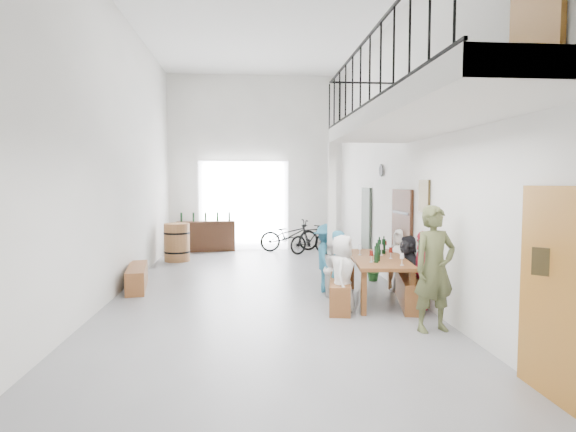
{
  "coord_description": "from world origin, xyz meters",
  "views": [
    {
      "loc": [
        -0.27,
        -9.35,
        2.13
      ],
      "look_at": [
        0.47,
        -0.5,
        1.51
      ],
      "focal_mm": 30.0,
      "sensor_mm": 36.0,
      "label": 1
    }
  ],
  "objects": [
    {
      "name": "tasting_table",
      "position": [
        2.07,
        -0.98,
        0.71
      ],
      "size": [
        1.17,
        2.32,
        0.79
      ],
      "rotation": [
        0.0,
        0.0,
        -0.12
      ],
      "color": "brown",
      "rests_on": "ground"
    },
    {
      "name": "counter_bottles",
      "position": [
        -1.57,
        5.62,
        1.07
      ],
      "size": [
        1.51,
        0.25,
        0.28
      ],
      "color": "black",
      "rests_on": "serving_counter"
    },
    {
      "name": "serving_counter",
      "position": [
        -1.58,
        5.65,
        0.47
      ],
      "size": [
        1.82,
        0.77,
        0.93
      ],
      "primitive_type": "cube",
      "rotation": [
        0.0,
        0.0,
        0.16
      ],
      "color": "#371B0D",
      "rests_on": "ground"
    },
    {
      "name": "guest_right_b",
      "position": [
        2.65,
        -0.86,
        0.59
      ],
      "size": [
        0.4,
        1.1,
        1.17
      ],
      "primitive_type": "imported",
      "rotation": [
        0.0,
        0.0,
        -1.52
      ],
      "color": "black",
      "rests_on": "ground"
    },
    {
      "name": "host_standing",
      "position": [
        2.38,
        -2.76,
        0.9
      ],
      "size": [
        0.74,
        0.58,
        1.81
      ],
      "primitive_type": "imported",
      "rotation": [
        0.0,
        0.0,
        0.24
      ],
      "color": "#4B502D",
      "rests_on": "ground"
    },
    {
      "name": "floor",
      "position": [
        0.0,
        0.0,
        0.0
      ],
      "size": [
        12.0,
        12.0,
        0.0
      ],
      "primitive_type": "plane",
      "color": "slate",
      "rests_on": "ground"
    },
    {
      "name": "gateway_portal",
      "position": [
        -0.4,
        5.94,
        1.4
      ],
      "size": [
        2.8,
        0.08,
        2.8
      ],
      "primitive_type": "cube",
      "color": "white",
      "rests_on": "ground"
    },
    {
      "name": "bicycle_near",
      "position": [
        1.02,
        5.46,
        0.49
      ],
      "size": [
        1.93,
        0.94,
        0.97
      ],
      "primitive_type": "imported",
      "rotation": [
        0.0,
        0.0,
        1.73
      ],
      "color": "black",
      "rests_on": "ground"
    },
    {
      "name": "tableware",
      "position": [
        2.08,
        -0.98,
        0.93
      ],
      "size": [
        0.7,
        1.73,
        0.35
      ],
      "color": "black",
      "rests_on": "tasting_table"
    },
    {
      "name": "bicycle_far",
      "position": [
        1.6,
        4.87,
        0.44
      ],
      "size": [
        1.49,
        1.09,
        0.89
      ],
      "primitive_type": "imported",
      "rotation": [
        0.0,
        0.0,
        2.09
      ],
      "color": "black",
      "rests_on": "ground"
    },
    {
      "name": "balcony",
      "position": [
        1.98,
        -3.13,
        2.96
      ],
      "size": [
        1.52,
        5.62,
        4.0
      ],
      "color": "white",
      "rests_on": "ground"
    },
    {
      "name": "room_walls",
      "position": [
        0.0,
        0.0,
        3.55
      ],
      "size": [
        12.0,
        12.0,
        12.0
      ],
      "color": "white",
      "rests_on": "ground"
    },
    {
      "name": "oak_barrel",
      "position": [
        -2.19,
        3.79,
        0.51
      ],
      "size": [
        0.7,
        0.7,
        1.03
      ],
      "color": "brown",
      "rests_on": "ground"
    },
    {
      "name": "guest_left_b",
      "position": [
        1.31,
        -1.18,
        0.65
      ],
      "size": [
        0.38,
        0.51,
        1.3
      ],
      "primitive_type": "imported",
      "rotation": [
        0.0,
        0.0,
        1.72
      ],
      "color": "#266480",
      "rests_on": "ground"
    },
    {
      "name": "potted_plant",
      "position": [
        2.45,
        0.78,
        0.22
      ],
      "size": [
        0.46,
        0.42,
        0.44
      ],
      "primitive_type": "imported",
      "rotation": [
        0.0,
        0.0,
        0.24
      ],
      "color": "#194719",
      "rests_on": "ground"
    },
    {
      "name": "guest_right_c",
      "position": [
        2.7,
        -0.33,
        0.62
      ],
      "size": [
        0.61,
        0.72,
        1.24
      ],
      "primitive_type": "imported",
      "rotation": [
        0.0,
        0.0,
        -1.15
      ],
      "color": "silver",
      "rests_on": "ground"
    },
    {
      "name": "guest_left_d",
      "position": [
        1.25,
        -0.17,
        0.67
      ],
      "size": [
        0.59,
        0.91,
        1.33
      ],
      "primitive_type": "imported",
      "rotation": [
        0.0,
        0.0,
        1.46
      ],
      "color": "#266480",
      "rests_on": "ground"
    },
    {
      "name": "side_bench",
      "position": [
        -2.5,
        0.43,
        0.23
      ],
      "size": [
        0.6,
        1.64,
        0.45
      ],
      "primitive_type": "cube",
      "rotation": [
        0.0,
        0.0,
        0.16
      ],
      "color": "brown",
      "rests_on": "ground"
    },
    {
      "name": "guest_left_c",
      "position": [
        1.34,
        -0.48,
        0.52
      ],
      "size": [
        0.52,
        0.6,
        1.05
      ],
      "primitive_type": "imported",
      "rotation": [
        0.0,
        0.0,
        1.29
      ],
      "color": "silver",
      "rests_on": "ground"
    },
    {
      "name": "guest_left_a",
      "position": [
        1.27,
        -1.68,
        0.64
      ],
      "size": [
        0.6,
        0.73,
        1.28
      ],
      "primitive_type": "imported",
      "rotation": [
        0.0,
        0.0,
        1.21
      ],
      "color": "silver",
      "rests_on": "ground"
    },
    {
      "name": "right_wall_decor",
      "position": [
        2.7,
        -1.87,
        1.74
      ],
      "size": [
        0.07,
        8.28,
        5.07
      ],
      "color": "#925A1C",
      "rests_on": "ground"
    },
    {
      "name": "bench_wall",
      "position": [
        2.57,
        -1.02,
        0.25
      ],
      "size": [
        0.74,
        2.18,
        0.5
      ],
      "primitive_type": "cube",
      "rotation": [
        0.0,
        0.0,
        -0.22
      ],
      "color": "brown",
      "rests_on": "ground"
    },
    {
      "name": "guest_right_a",
      "position": [
        2.67,
        -1.54,
        0.66
      ],
      "size": [
        0.48,
        0.83,
        1.32
      ],
      "primitive_type": "imported",
      "rotation": [
        0.0,
        0.0,
        -1.79
      ],
      "color": "#AA1D30",
      "rests_on": "ground"
    },
    {
      "name": "bench_inner",
      "position": [
        1.36,
        -1.0,
        0.24
      ],
      "size": [
        0.72,
        2.12,
        0.48
      ],
      "primitive_type": "cube",
      "rotation": [
        0.0,
        0.0,
        -0.19
      ],
      "color": "brown",
      "rests_on": "ground"
    }
  ]
}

